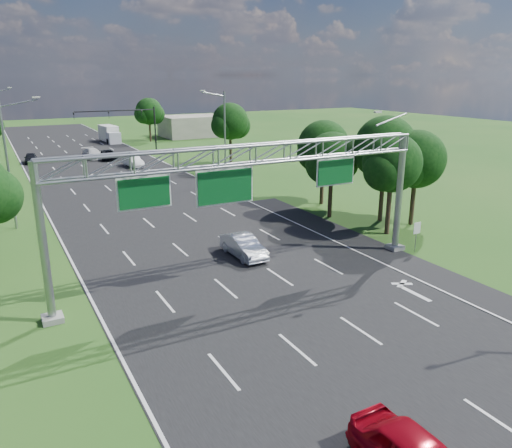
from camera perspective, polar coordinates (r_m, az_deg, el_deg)
ground at (r=45.79m, az=-11.26°, el=1.51°), size 220.00×220.00×0.00m
road at (r=45.79m, az=-11.26°, el=1.51°), size 18.00×180.00×0.02m
road_flare at (r=36.87m, az=11.96°, el=-2.24°), size 3.00×30.00×0.02m
sign_gantry at (r=28.09m, az=-0.21°, el=6.78°), size 23.50×1.00×9.56m
regulatory_sign at (r=35.80m, az=17.90°, el=-0.73°), size 0.60×0.08×2.10m
traffic_signal at (r=80.26m, az=-13.96°, el=11.50°), size 12.21×0.24×7.00m
streetlight_l_near at (r=42.87m, az=-26.34°, el=6.72°), size 2.97×0.22×10.16m
streetlight_r_mid at (r=57.97m, az=-3.76°, el=10.54°), size 2.97×0.22×10.16m
tree_cluster_right at (r=42.38m, az=12.67°, el=7.57°), size 9.91×14.60×8.68m
tree_verge_rd at (r=67.23m, az=-2.92°, el=11.44°), size 5.76×4.80×8.28m
tree_verge_re at (r=94.55m, az=-12.10°, el=12.34°), size 5.76×4.80×7.84m
building_right at (r=101.76m, az=-7.19°, el=11.05°), size 12.00×9.00×4.00m
silver_sedan at (r=33.42m, az=-1.44°, el=-2.54°), size 1.63×4.44×1.45m
car_queue_a at (r=76.94m, az=-18.14°, el=7.64°), size 2.71×5.35×1.49m
car_queue_b at (r=75.58m, az=-16.57°, el=7.57°), size 2.31×4.90×1.36m
car_queue_c at (r=76.31m, az=-24.34°, el=6.88°), size 2.00×4.17×1.37m
car_queue_d at (r=68.73m, az=-13.87°, el=6.99°), size 1.96×4.64×1.49m
box_truck at (r=95.95m, az=-16.39°, el=9.81°), size 2.67×7.81×2.90m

